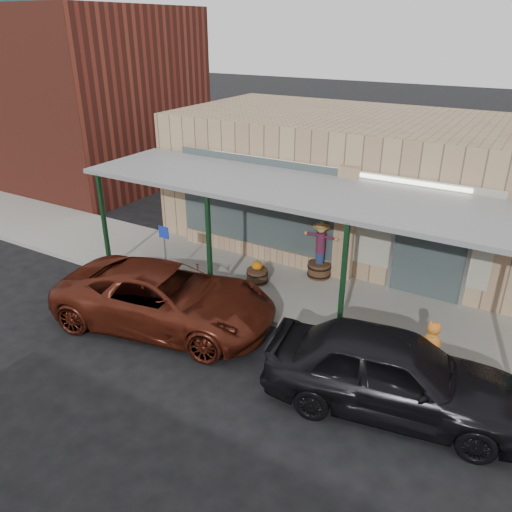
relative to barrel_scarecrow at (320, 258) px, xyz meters
The scene contains 10 objects.
ground 4.86m from the barrel_scarecrow, 91.48° to the right, with size 120.00×120.00×0.00m, color black.
sidewalk 1.37m from the barrel_scarecrow, 95.89° to the right, with size 40.00×3.20×0.15m, color gray.
storefront 3.63m from the barrel_scarecrow, 92.12° to the left, with size 12.00×6.25×4.20m.
awning 2.60m from the barrel_scarecrow, 95.71° to the right, with size 12.00×3.00×3.04m.
block_buildings_near 5.67m from the barrel_scarecrow, 66.84° to the left, with size 61.00×8.00×8.00m.
barrel_scarecrow is the anchor object (origin of this frame).
barrel_pumpkin 1.85m from the barrel_scarecrow, 138.24° to the right, with size 0.75×0.75×0.69m.
handicap_sign 4.37m from the barrel_scarecrow, 146.49° to the right, with size 0.34×0.05×1.63m.
parked_sedan 5.30m from the barrel_scarecrow, 51.37° to the right, with size 5.06×2.69×1.64m.
car_maroon 4.63m from the barrel_scarecrow, 119.68° to the right, with size 2.48×5.39×1.50m, color #521B10.
Camera 1 is at (5.08, -7.18, 6.76)m, focal length 35.00 mm.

